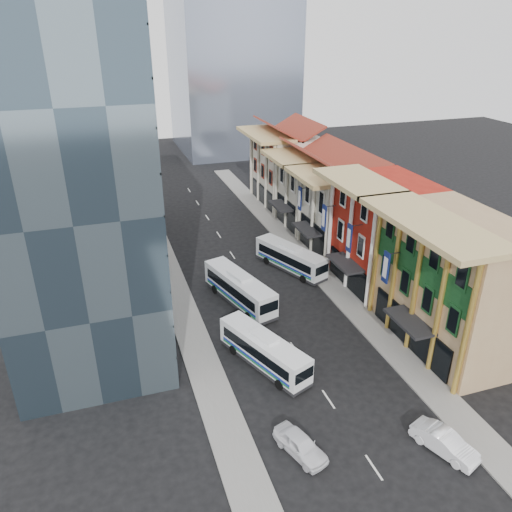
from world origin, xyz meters
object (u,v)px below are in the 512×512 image
object	(u,v)px
bus_left_near	(264,350)
sedan_left	(300,445)
bus_right	(291,258)
sedan_right	(445,442)
shophouse_tan	(456,283)
office_tower	(73,173)
bus_left_far	(240,288)

from	to	relation	value
bus_left_near	sedan_left	size ratio (longest dim) A/B	2.22
bus_right	sedan_right	bearing A→B (deg)	-112.84
shophouse_tan	bus_right	size ratio (longest dim) A/B	1.39
bus_left_near	sedan_right	distance (m)	15.67
office_tower	bus_left_far	world-z (taller)	office_tower
sedan_right	bus_right	bearing A→B (deg)	67.71
shophouse_tan	office_tower	xyz separation A→B (m)	(-31.00, 14.00, 9.00)
bus_left_near	sedan_right	world-z (taller)	bus_left_near
bus_left_near	bus_right	world-z (taller)	bus_right
shophouse_tan	bus_left_far	distance (m)	21.10
sedan_right	sedan_left	bearing A→B (deg)	140.82
office_tower	bus_left_near	xyz separation A→B (m)	(13.56, -12.27, -13.43)
bus_left_far	bus_right	bearing A→B (deg)	18.28
office_tower	bus_left_near	bearing A→B (deg)	-42.12
office_tower	sedan_right	xyz separation A→B (m)	(22.32, -25.23, -14.22)
office_tower	bus_right	bearing A→B (deg)	9.94
shophouse_tan	sedan_right	bearing A→B (deg)	-127.70
office_tower	sedan_right	size ratio (longest dim) A/B	6.35
shophouse_tan	sedan_left	distance (m)	20.70
shophouse_tan	bus_left_far	bearing A→B (deg)	142.67
bus_right	office_tower	bearing A→B (deg)	167.45
shophouse_tan	sedan_right	size ratio (longest dim) A/B	2.96
bus_right	bus_left_near	bearing A→B (deg)	-141.36
bus_left_near	sedan_right	size ratio (longest dim) A/B	2.07
shophouse_tan	bus_left_near	distance (m)	18.08
bus_right	shophouse_tan	bearing A→B (deg)	-87.14
bus_right	sedan_right	world-z (taller)	bus_right
shophouse_tan	bus_right	xyz separation A→B (m)	(-8.50, 17.94, -4.39)
bus_left_far	bus_right	world-z (taller)	bus_left_far
shophouse_tan	sedan_right	xyz separation A→B (m)	(-8.68, -11.23, -5.22)
office_tower	sedan_right	bearing A→B (deg)	-48.51
sedan_right	bus_left_far	bearing A→B (deg)	86.12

